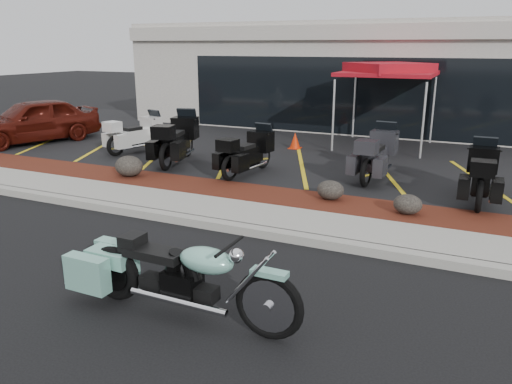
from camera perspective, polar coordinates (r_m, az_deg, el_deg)
The scene contains 18 objects.
ground at distance 8.34m, azimuth -7.72°, elevation -6.10°, with size 90.00×90.00×0.00m, color black.
curb at distance 9.04m, azimuth -4.72°, elevation -3.70°, with size 24.00×0.25×0.15m, color gray.
sidewalk at distance 9.62m, azimuth -2.70°, elevation -2.40°, with size 24.00×1.20×0.15m, color gray.
mulch_bed at distance 10.64m, azimuth 0.23°, elevation -0.48°, with size 24.00×1.20×0.16m, color #35130C.
upper_lot at distance 15.58m, azimuth 8.43°, elevation 4.76°, with size 26.00×9.60×0.15m, color black.
dealership_building at distance 21.40m, azimuth 13.49°, elevation 12.84°, with size 18.00×8.16×4.00m.
boulder_left at distance 12.29m, azimuth -14.32°, elevation 2.89°, with size 0.70×0.58×0.50m, color black.
boulder_mid at distance 10.22m, azimuth 8.50°, elevation 0.22°, with size 0.55×0.46×0.39m, color black.
boulder_right at distance 9.66m, azimuth 16.95°, elevation -1.34°, with size 0.53×0.44×0.37m, color black.
hero_cruiser at distance 5.58m, azimuth 1.53°, elevation -11.76°, with size 3.07×0.78×1.08m, color #79BDA9, non-canonical shape.
touring_white at distance 15.55m, azimuth -11.51°, elevation 7.06°, with size 2.01×0.77×1.17m, color silver, non-canonical shape.
touring_black_front at distance 14.17m, azimuth -7.89°, elevation 6.74°, with size 2.34×0.89×1.36m, color black, non-canonical shape.
touring_black_mid at distance 12.67m, azimuth 0.83°, elevation 5.30°, with size 2.01×0.77×1.17m, color black, non-canonical shape.
touring_grey at distance 12.69m, azimuth 14.51°, elevation 5.02°, with size 2.17×0.83×1.26m, color #2B2A2F, non-canonical shape.
touring_black_rear at distance 11.58m, azimuth 24.46°, elevation 2.86°, with size 2.07×0.79×1.20m, color black, non-canonical shape.
parked_car at distance 17.70m, azimuth -24.14°, elevation 7.45°, with size 1.66×4.12×1.40m, color #451009.
traffic_cone at distance 15.30m, azimuth 4.49°, elevation 5.89°, with size 0.33×0.33×0.49m, color red.
popup_canopy at distance 15.81m, azimuth 14.87°, elevation 13.24°, with size 2.82×2.82×2.53m.
Camera 1 is at (4.17, -6.49, 3.17)m, focal length 35.00 mm.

